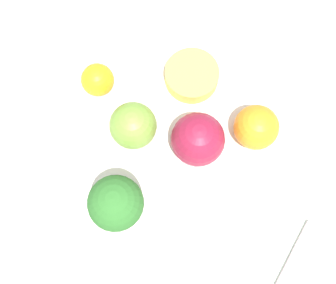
{
  "coord_description": "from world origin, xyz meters",
  "views": [
    {
      "loc": [
        0.01,
        -0.14,
        0.54
      ],
      "look_at": [
        0.0,
        0.0,
        0.07
      ],
      "focal_mm": 50.0,
      "sensor_mm": 36.0,
      "label": 1
    }
  ],
  "objects_px": {
    "orange_front": "(98,80)",
    "broccoli": "(116,203)",
    "orange_back": "(256,127)",
    "small_cup": "(192,76)",
    "spoon": "(109,7)",
    "apple_red": "(198,140)",
    "bowl": "(168,150)",
    "apple_green": "(133,126)"
  },
  "relations": [
    {
      "from": "bowl",
      "to": "orange_back",
      "type": "relative_size",
      "value": 5.26
    },
    {
      "from": "apple_green",
      "to": "broccoli",
      "type": "bearing_deg",
      "value": -94.74
    },
    {
      "from": "orange_back",
      "to": "small_cup",
      "type": "bearing_deg",
      "value": 140.04
    },
    {
      "from": "broccoli",
      "to": "small_cup",
      "type": "bearing_deg",
      "value": 67.16
    },
    {
      "from": "broccoli",
      "to": "bowl",
      "type": "bearing_deg",
      "value": 59.05
    },
    {
      "from": "orange_front",
      "to": "orange_back",
      "type": "distance_m",
      "value": 0.18
    },
    {
      "from": "broccoli",
      "to": "orange_back",
      "type": "height_order",
      "value": "broccoli"
    },
    {
      "from": "small_cup",
      "to": "bowl",
      "type": "bearing_deg",
      "value": -104.23
    },
    {
      "from": "orange_front",
      "to": "spoon",
      "type": "xyz_separation_m",
      "value": [
        -0.01,
        0.13,
        -0.06
      ]
    },
    {
      "from": "bowl",
      "to": "apple_red",
      "type": "relative_size",
      "value": 4.46
    },
    {
      "from": "apple_red",
      "to": "orange_back",
      "type": "height_order",
      "value": "apple_red"
    },
    {
      "from": "apple_green",
      "to": "orange_back",
      "type": "distance_m",
      "value": 0.13
    },
    {
      "from": "small_cup",
      "to": "orange_front",
      "type": "bearing_deg",
      "value": -170.47
    },
    {
      "from": "bowl",
      "to": "orange_back",
      "type": "height_order",
      "value": "orange_back"
    },
    {
      "from": "apple_red",
      "to": "apple_green",
      "type": "bearing_deg",
      "value": 170.62
    },
    {
      "from": "bowl",
      "to": "apple_red",
      "type": "distance_m",
      "value": 0.06
    },
    {
      "from": "small_cup",
      "to": "broccoli",
      "type": "bearing_deg",
      "value": -112.84
    },
    {
      "from": "apple_green",
      "to": "small_cup",
      "type": "relative_size",
      "value": 0.83
    },
    {
      "from": "bowl",
      "to": "broccoli",
      "type": "distance_m",
      "value": 0.1
    },
    {
      "from": "broccoli",
      "to": "apple_green",
      "type": "height_order",
      "value": "broccoli"
    },
    {
      "from": "orange_back",
      "to": "small_cup",
      "type": "distance_m",
      "value": 0.09
    },
    {
      "from": "orange_front",
      "to": "broccoli",
      "type": "bearing_deg",
      "value": -74.45
    },
    {
      "from": "apple_red",
      "to": "orange_front",
      "type": "height_order",
      "value": "apple_red"
    },
    {
      "from": "broccoli",
      "to": "orange_back",
      "type": "xyz_separation_m",
      "value": [
        0.13,
        0.09,
        -0.01
      ]
    },
    {
      "from": "bowl",
      "to": "small_cup",
      "type": "bearing_deg",
      "value": 75.77
    },
    {
      "from": "apple_red",
      "to": "spoon",
      "type": "xyz_separation_m",
      "value": [
        -0.12,
        0.19,
        -0.07
      ]
    },
    {
      "from": "broccoli",
      "to": "apple_green",
      "type": "xyz_separation_m",
      "value": [
        0.01,
        0.08,
        -0.01
      ]
    },
    {
      "from": "bowl",
      "to": "spoon",
      "type": "relative_size",
      "value": 3.21
    },
    {
      "from": "bowl",
      "to": "orange_back",
      "type": "distance_m",
      "value": 0.1
    },
    {
      "from": "orange_front",
      "to": "apple_red",
      "type": "bearing_deg",
      "value": -29.0
    },
    {
      "from": "broccoli",
      "to": "small_cup",
      "type": "height_order",
      "value": "broccoli"
    },
    {
      "from": "broccoli",
      "to": "spoon",
      "type": "xyz_separation_m",
      "value": [
        -0.05,
        0.26,
        -0.08
      ]
    },
    {
      "from": "apple_red",
      "to": "apple_green",
      "type": "distance_m",
      "value": 0.07
    },
    {
      "from": "apple_red",
      "to": "small_cup",
      "type": "distance_m",
      "value": 0.08
    },
    {
      "from": "bowl",
      "to": "orange_back",
      "type": "bearing_deg",
      "value": 12.14
    },
    {
      "from": "orange_back",
      "to": "spoon",
      "type": "height_order",
      "value": "orange_back"
    },
    {
      "from": "apple_green",
      "to": "orange_front",
      "type": "distance_m",
      "value": 0.07
    },
    {
      "from": "bowl",
      "to": "spoon",
      "type": "bearing_deg",
      "value": 116.05
    },
    {
      "from": "bowl",
      "to": "broccoli",
      "type": "relative_size",
      "value": 3.72
    },
    {
      "from": "broccoli",
      "to": "apple_green",
      "type": "bearing_deg",
      "value": 85.26
    },
    {
      "from": "small_cup",
      "to": "spoon",
      "type": "bearing_deg",
      "value": 135.69
    },
    {
      "from": "orange_front",
      "to": "apple_green",
      "type": "bearing_deg",
      "value": -48.89
    }
  ]
}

